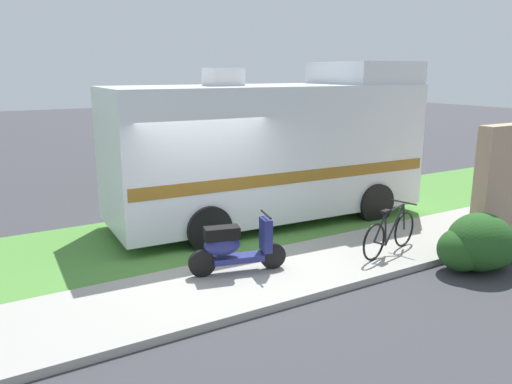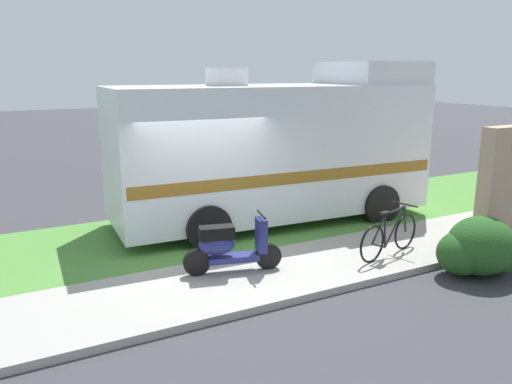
{
  "view_description": "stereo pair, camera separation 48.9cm",
  "coord_description": "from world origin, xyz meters",
  "px_view_note": "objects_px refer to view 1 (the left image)",
  "views": [
    {
      "loc": [
        -3.84,
        -7.73,
        3.36
      ],
      "look_at": [
        0.97,
        0.3,
        1.1
      ],
      "focal_mm": 35.47,
      "sensor_mm": 36.0,
      "label": 1
    },
    {
      "loc": [
        -3.41,
        -7.97,
        3.36
      ],
      "look_at": [
        0.97,
        0.3,
        1.1
      ],
      "focal_mm": 35.47,
      "sensor_mm": 36.0,
      "label": 2
    }
  ],
  "objects_px": {
    "pickup_truck_near": "(228,149)",
    "scooter": "(234,246)",
    "bicycle": "(390,233)",
    "bottle_green": "(492,227)",
    "motorhome_rv": "(272,148)"
  },
  "relations": [
    {
      "from": "motorhome_rv",
      "to": "bottle_green",
      "type": "relative_size",
      "value": 28.67
    },
    {
      "from": "bottle_green",
      "to": "pickup_truck_near",
      "type": "bearing_deg",
      "value": 103.74
    },
    {
      "from": "motorhome_rv",
      "to": "scooter",
      "type": "xyz_separation_m",
      "value": [
        -2.29,
        -2.45,
        -1.11
      ]
    },
    {
      "from": "scooter",
      "to": "bicycle",
      "type": "distance_m",
      "value": 2.92
    },
    {
      "from": "pickup_truck_near",
      "to": "scooter",
      "type": "bearing_deg",
      "value": -117.04
    },
    {
      "from": "motorhome_rv",
      "to": "pickup_truck_near",
      "type": "distance_m",
      "value": 4.93
    },
    {
      "from": "pickup_truck_near",
      "to": "bottle_green",
      "type": "height_order",
      "value": "pickup_truck_near"
    },
    {
      "from": "scooter",
      "to": "pickup_truck_near",
      "type": "height_order",
      "value": "pickup_truck_near"
    },
    {
      "from": "scooter",
      "to": "bottle_green",
      "type": "relative_size",
      "value": 6.55
    },
    {
      "from": "motorhome_rv",
      "to": "bottle_green",
      "type": "bearing_deg",
      "value": -44.8
    },
    {
      "from": "bicycle",
      "to": "bottle_green",
      "type": "height_order",
      "value": "bicycle"
    },
    {
      "from": "motorhome_rv",
      "to": "pickup_truck_near",
      "type": "xyz_separation_m",
      "value": [
        1.35,
        4.68,
        -0.75
      ]
    },
    {
      "from": "bicycle",
      "to": "pickup_truck_near",
      "type": "height_order",
      "value": "pickup_truck_near"
    },
    {
      "from": "bicycle",
      "to": "pickup_truck_near",
      "type": "bearing_deg",
      "value": 84.17
    },
    {
      "from": "motorhome_rv",
      "to": "pickup_truck_near",
      "type": "bearing_deg",
      "value": 73.9
    }
  ]
}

